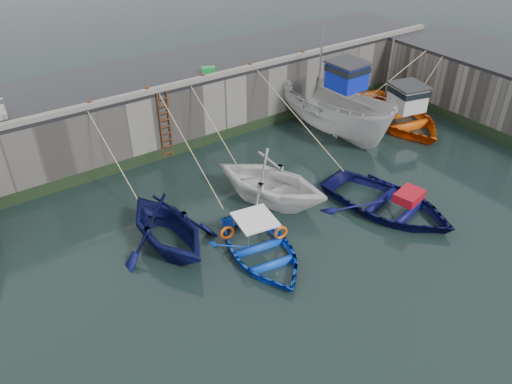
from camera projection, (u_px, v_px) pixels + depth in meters
ground at (350, 258)px, 17.21m from camera, size 120.00×120.00×0.00m
quay_back at (179, 99)px, 24.93m from camera, size 30.00×5.00×3.00m
road_back at (176, 68)px, 24.05m from camera, size 30.00×5.00×0.16m
kerb_back at (200, 79)px, 22.35m from camera, size 30.00×0.30×0.20m
algae_back at (206, 140)px, 23.89m from camera, size 30.00×0.08×0.50m
algae_right at (494, 134)px, 24.44m from camera, size 0.08×15.00×0.50m
ladder at (165, 126)px, 22.17m from camera, size 0.51×0.08×3.20m
boat_near_white at (169, 245)px, 17.79m from camera, size 4.04×4.61×2.32m
boat_near_white_rope at (124, 192)px, 20.63m from camera, size 0.04×4.20×3.10m
boat_near_blue at (261, 255)px, 17.36m from camera, size 3.87×4.93×0.93m
boat_near_blue_rope at (189, 186)px, 20.99m from camera, size 0.04×6.19×3.10m
boat_near_blacktrim at (270, 201)px, 20.11m from camera, size 5.81×6.13×2.54m
boat_near_blacktrim_rope at (218, 159)px, 22.89m from camera, size 0.04×4.05×3.10m
boat_near_navy at (386, 209)px, 19.61m from camera, size 5.04×6.18×1.12m
boat_near_navy_rope at (297, 152)px, 23.44m from camera, size 0.04×6.72×3.10m
boat_far_white at (335, 110)px, 24.54m from camera, size 3.05×7.51×5.86m
boat_far_orange at (397, 115)px, 25.92m from camera, size 5.88×7.25×4.32m
fish_crate at (208, 70)px, 23.24m from camera, size 0.74×0.59×0.27m
bollard_a at (90, 103)px, 20.03m from camera, size 0.18×0.18×0.28m
bollard_b at (147, 90)px, 21.21m from camera, size 0.18×0.18×0.28m
bollard_c at (203, 77)px, 22.49m from camera, size 0.18×0.18×0.28m
bollard_d at (250, 66)px, 23.72m from camera, size 0.18×0.18×0.28m
bollard_e at (302, 53)px, 25.23m from camera, size 0.18×0.18×0.28m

